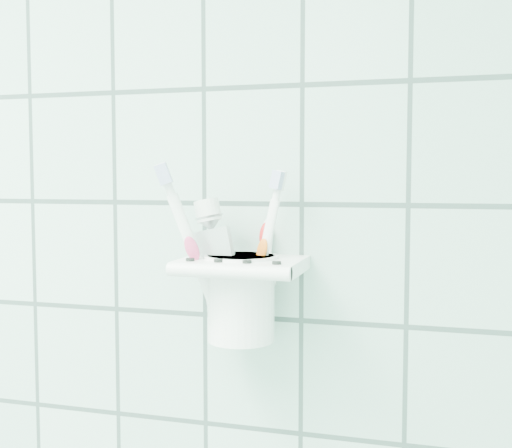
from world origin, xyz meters
TOP-DOWN VIEW (x-y plane):
  - holder_bracket at (0.66, 1.15)m, footprint 0.13×0.11m
  - cup at (0.66, 1.16)m, footprint 0.08×0.08m
  - toothbrush_pink at (0.64, 1.14)m, footprint 0.07×0.04m
  - toothbrush_blue at (0.67, 1.16)m, footprint 0.02×0.07m
  - toothbrush_orange at (0.66, 1.16)m, footprint 0.05×0.02m
  - toothpaste_tube at (0.65, 1.15)m, footprint 0.06×0.04m

SIDE VIEW (x-z plane):
  - cup at x=0.66m, z-range 1.24..1.33m
  - holder_bracket at x=0.66m, z-range 1.30..1.34m
  - toothpaste_tube at x=0.65m, z-range 1.25..1.41m
  - toothbrush_orange at x=0.66m, z-range 1.24..1.43m
  - toothbrush_pink at x=0.64m, z-range 1.24..1.44m
  - toothbrush_blue at x=0.67m, z-range 1.24..1.46m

